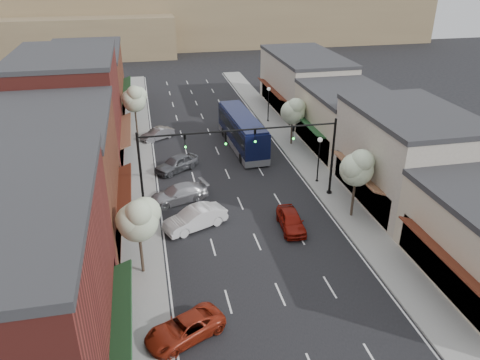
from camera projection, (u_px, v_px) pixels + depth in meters
ground at (264, 257)px, 32.72m from camera, size 160.00×160.00×0.00m
sidewalk_left at (138, 162)px, 47.38m from camera, size 2.80×73.00×0.15m
sidewalk_right at (296, 149)px, 50.51m from camera, size 2.80×73.00×0.15m
curb_left at (152, 161)px, 47.64m from camera, size 0.25×73.00×0.17m
curb_right at (284, 150)px, 50.25m from camera, size 0.25×73.00×0.17m
bldg_left_near at (2, 304)px, 20.77m from camera, size 10.14×14.10×10.40m
bldg_left_midnear at (51, 179)px, 33.30m from camera, size 10.14×14.10×9.40m
bldg_left_midfar at (71, 111)px, 45.28m from camera, size 10.14×14.10×10.90m
bldg_left_far at (87, 83)px, 59.89m from camera, size 10.14×18.10×8.40m
bldg_right_midnear at (407, 157)px, 38.83m from camera, size 9.14×12.10×7.90m
bldg_right_midfar at (347, 120)px, 49.70m from camera, size 9.14×12.10×6.40m
bldg_right_far at (304, 83)px, 61.79m from camera, size 9.14×16.10×7.40m
hill_far at (168, 15)px, 109.20m from camera, size 120.00×30.00×12.00m
hill_near at (48, 35)px, 94.87m from camera, size 50.00×20.00×8.00m
signal_mast_right at (306, 148)px, 38.76m from camera, size 8.22×0.46×7.00m
signal_mast_left at (170, 159)px, 36.67m from camera, size 8.22×0.46×7.00m
tree_right_near at (358, 167)px, 35.78m from camera, size 2.85×2.65×5.95m
tree_right_far at (293, 110)px, 50.05m from camera, size 2.85×2.65×5.43m
tree_left_near at (138, 218)px, 29.28m from camera, size 2.85×2.65×5.69m
tree_left_far at (134, 98)px, 51.97m from camera, size 2.85×2.65×6.13m
lamp_post_near at (319, 152)px, 42.08m from camera, size 0.44×0.44×4.44m
lamp_post_far at (269, 99)px, 57.46m from camera, size 0.44×0.44×4.44m
coach_bus at (242, 131)px, 50.39m from camera, size 3.19×12.00×3.63m
red_hatchback at (291, 220)px, 35.84m from camera, size 1.95×4.31×1.44m
parked_car_a at (185, 329)px, 25.67m from camera, size 4.98×3.85×1.26m
parked_car_b at (195, 218)px, 35.92m from camera, size 5.28×3.58×1.65m
parked_car_c at (179, 194)px, 39.75m from camera, size 5.46×3.43×1.48m
parked_car_d at (177, 163)px, 45.39m from camera, size 4.82×4.09×1.56m
parked_car_e at (157, 134)px, 53.03m from camera, size 4.07×3.31×1.30m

